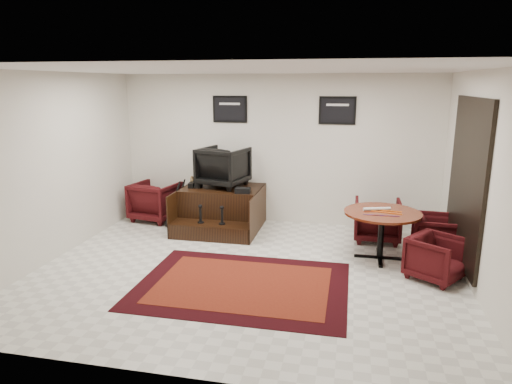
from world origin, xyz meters
TOP-DOWN VIEW (x-y plane):
  - ground at (0.00, 0.00)m, footprint 6.00×6.00m
  - room_shell at (0.41, 0.12)m, footprint 6.02×5.02m
  - area_rug at (0.04, -0.48)m, footprint 2.77×2.08m
  - shine_podium at (-0.93, 1.90)m, footprint 1.46×1.50m
  - shine_chair at (-0.93, 2.05)m, footprint 0.96×0.92m
  - shoes_pair at (-1.42, 1.88)m, footprint 0.24×0.28m
  - polish_kit at (-0.45, 1.61)m, footprint 0.28×0.20m
  - umbrella_black at (-1.79, 1.70)m, footprint 0.34×0.13m
  - umbrella_hooked at (-1.78, 1.93)m, footprint 0.34×0.13m
  - armchair_side at (-2.33, 2.10)m, footprint 0.93×0.89m
  - meeting_table at (1.89, 0.89)m, footprint 1.14×1.14m
  - table_chair_back at (1.87, 1.76)m, footprint 0.76×0.71m
  - table_chair_window at (2.74, 1.19)m, footprint 0.70×0.74m
  - table_chair_corner at (2.59, 0.26)m, footprint 0.88×0.89m
  - paper_roll at (1.80, 0.94)m, footprint 0.42×0.17m
  - table_clutter at (1.92, 0.82)m, footprint 0.57×0.31m

SIDE VIEW (x-z plane):
  - ground at x=0.00m, z-range 0.00..0.00m
  - area_rug at x=0.04m, z-range 0.00..0.01m
  - table_chair_corner at x=2.59m, z-range 0.00..0.67m
  - shine_podium at x=-0.93m, z-range -0.03..0.72m
  - table_chair_window at x=2.74m, z-range 0.00..0.71m
  - table_chair_back at x=1.87m, z-range 0.00..0.78m
  - armchair_side at x=-2.33m, z-range 0.00..0.83m
  - umbrella_hooked at x=-1.78m, z-range 0.00..0.91m
  - umbrella_black at x=-1.79m, z-range 0.00..0.92m
  - meeting_table at x=1.89m, z-range 0.28..1.03m
  - table_clutter at x=1.92m, z-range 0.75..0.76m
  - paper_roll at x=1.80m, z-range 0.75..0.80m
  - polish_kit at x=-0.45m, z-range 0.75..0.84m
  - shoes_pair at x=-1.42m, z-range 0.75..0.85m
  - shine_chair at x=-0.93m, z-range 0.75..1.57m
  - room_shell at x=0.41m, z-range 0.38..3.19m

